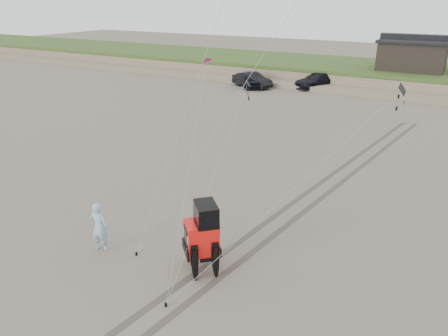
{
  "coord_description": "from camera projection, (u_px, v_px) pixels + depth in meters",
  "views": [
    {
      "loc": [
        7.24,
        -10.18,
        8.62
      ],
      "look_at": [
        -0.14,
        3.0,
        2.6
      ],
      "focal_mm": 35.0,
      "sensor_mm": 36.0,
      "label": 1
    }
  ],
  "objects": [
    {
      "name": "stake_aux",
      "position": [
        166.0,
        305.0,
        12.94
      ],
      "size": [
        0.08,
        0.08,
        0.12
      ],
      "primitive_type": "cylinder",
      "color": "black",
      "rests_on": "ground"
    },
    {
      "name": "jeep",
      "position": [
        201.0,
        244.0,
        14.42
      ],
      "size": [
        5.24,
        5.18,
        1.92
      ],
      "primitive_type": null,
      "rotation": [
        0.0,
        0.0,
        -0.8
      ],
      "color": "red",
      "rests_on": "ground"
    },
    {
      "name": "truck_c",
      "position": [
        318.0,
        80.0,
        42.89
      ],
      "size": [
        4.53,
        5.6,
        1.52
      ],
      "primitive_type": "imported",
      "rotation": [
        0.0,
        0.0,
        -0.54
      ],
      "color": "black",
      "rests_on": "ground"
    },
    {
      "name": "dune_ridge",
      "position": [
        389.0,
        76.0,
        44.82
      ],
      "size": [
        160.0,
        14.25,
        1.73
      ],
      "color": "#7A6B54",
      "rests_on": "ground"
    },
    {
      "name": "stake_main",
      "position": [
        136.0,
        254.0,
        15.48
      ],
      "size": [
        0.08,
        0.08,
        0.12
      ],
      "primitive_type": "cylinder",
      "color": "black",
      "rests_on": "ground"
    },
    {
      "name": "man",
      "position": [
        99.0,
        227.0,
        15.52
      ],
      "size": [
        0.76,
        0.58,
        1.86
      ],
      "primitive_type": "imported",
      "rotation": [
        0.0,
        0.0,
        3.35
      ],
      "color": "#95BDE7",
      "rests_on": "ground"
    },
    {
      "name": "truck_a",
      "position": [
        252.0,
        79.0,
        43.51
      ],
      "size": [
        4.06,
        4.8,
        1.55
      ],
      "primitive_type": "imported",
      "rotation": [
        0.0,
        0.0,
        0.59
      ],
      "color": "black",
      "rests_on": "ground"
    },
    {
      "name": "tire_tracks",
      "position": [
        317.0,
        193.0,
        20.3
      ],
      "size": [
        5.22,
        29.74,
        0.01
      ],
      "color": "#4C443D",
      "rests_on": "ground"
    },
    {
      "name": "truck_b",
      "position": [
        252.0,
        80.0,
        43.38
      ],
      "size": [
        4.69,
        2.95,
        1.46
      ],
      "primitive_type": "imported",
      "rotation": [
        0.0,
        0.0,
        1.23
      ],
      "color": "black",
      "rests_on": "ground"
    },
    {
      "name": "cabin",
      "position": [
        413.0,
        54.0,
        42.61
      ],
      "size": [
        6.4,
        5.4,
        3.35
      ],
      "color": "black",
      "rests_on": "dune_ridge"
    },
    {
      "name": "ground",
      "position": [
        184.0,
        269.0,
        14.73
      ],
      "size": [
        160.0,
        160.0,
        0.0
      ],
      "primitive_type": "plane",
      "color": "#6B6054",
      "rests_on": "ground"
    }
  ]
}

